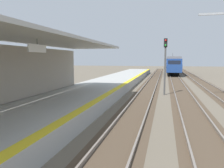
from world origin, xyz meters
name	(u,v)px	position (x,y,z in m)	size (l,w,h in m)	color
station_platform	(75,100)	(-2.50, 16.00, 0.45)	(5.00, 80.00, 0.91)	#A8A8A3
track_pair_nearest_platform	(143,98)	(1.90, 20.00, 0.05)	(2.34, 120.00, 0.16)	#4C3D2D
track_pair_middle	(186,100)	(5.30, 20.00, 0.05)	(2.34, 120.00, 0.16)	#4C3D2D
approaching_train	(173,64)	(5.30, 53.55, 2.18)	(2.93, 19.60, 4.76)	navy
rail_signal_post	(165,61)	(3.61, 22.54, 3.19)	(0.32, 0.34, 5.20)	#4C4C4C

